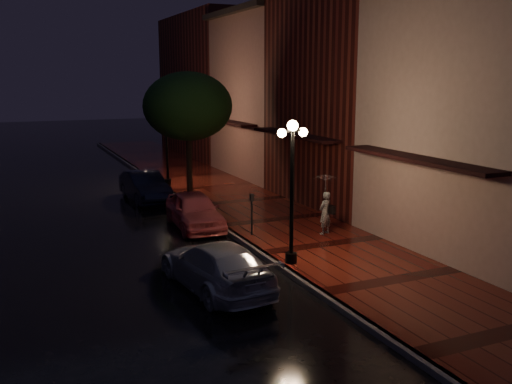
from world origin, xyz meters
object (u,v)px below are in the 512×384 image
navy_car (145,186)px  woman_with_umbrella (325,195)px  streetlamp_near (292,183)px  silver_car (216,266)px  streetlamp_far (167,138)px  street_tree (188,108)px  pink_car (195,210)px  parking_meter (252,210)px

navy_car → woman_with_umbrella: size_ratio=1.94×
streetlamp_near → navy_car: 11.49m
silver_car → streetlamp_far: bearing=-106.3°
street_tree → silver_car: size_ratio=1.28×
streetlamp_near → streetlamp_far: 14.00m
silver_car → pink_car: bearing=-108.8°
pink_car → streetlamp_far: bearing=84.2°
pink_car → navy_car: size_ratio=0.97×
street_tree → silver_car: 12.65m
silver_car → parking_meter: size_ratio=3.04×
street_tree → pink_car: 6.64m
streetlamp_far → navy_car: (-1.87, -2.82, -1.91)m
silver_car → woman_with_umbrella: woman_with_umbrella is taller
woman_with_umbrella → parking_meter: size_ratio=1.46×
streetlamp_far → silver_car: bearing=-100.3°
streetlamp_far → woman_with_umbrella: size_ratio=1.99×
streetlamp_far → pink_car: size_ratio=1.06×
street_tree → pink_car: size_ratio=1.43×
woman_with_umbrella → parking_meter: bearing=-44.2°
streetlamp_far → parking_meter: streetlamp_far is taller
streetlamp_near → streetlamp_far: (0.00, 14.00, 0.00)m
street_tree → silver_car: bearing=-104.1°
navy_car → silver_car: (-0.83, -11.95, -0.03)m
pink_car → silver_car: bearing=-100.1°
navy_car → silver_car: bearing=-96.7°
streetlamp_far → navy_car: bearing=-123.5°
silver_car → woman_with_umbrella: 6.23m
streetlamp_far → streetlamp_near: bearing=-90.0°
silver_car → parking_meter: parking_meter is taller
silver_car → woman_with_umbrella: bearing=-155.2°
pink_car → parking_meter: size_ratio=2.73×
street_tree → woman_with_umbrella: size_ratio=2.68×
pink_car → parking_meter: (1.40, -2.26, 0.36)m
woman_with_umbrella → pink_car: bearing=-62.9°
streetlamp_near → pink_car: size_ratio=1.06×
streetlamp_near → woman_with_umbrella: size_ratio=1.99×
streetlamp_far → woman_with_umbrella: 11.95m
streetlamp_far → pink_car: bearing=-98.5°
navy_car → streetlamp_near: bearing=-83.3°
streetlamp_near → streetlamp_far: bearing=90.0°
streetlamp_far → silver_car: size_ratio=0.95×
streetlamp_near → navy_car: (-1.87, 11.18, -1.91)m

